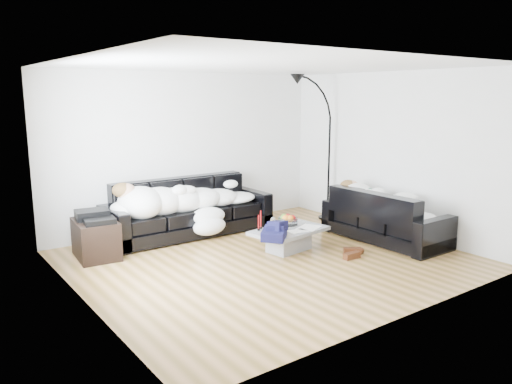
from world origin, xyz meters
TOP-DOWN VIEW (x-y plane):
  - ground at (0.00, 0.00)m, footprint 5.00×5.00m
  - wall_back at (0.00, 2.25)m, footprint 5.00×0.02m
  - wall_left at (-2.50, 0.00)m, footprint 0.02×4.50m
  - wall_right at (2.50, 0.00)m, footprint 0.02×4.50m
  - ceiling at (0.00, 0.00)m, footprint 5.00×5.00m
  - sofa_back at (-0.26, 1.78)m, footprint 2.71×0.94m
  - sofa_right at (2.03, -0.32)m, footprint 0.84×1.96m
  - sleeper_back at (-0.26, 1.73)m, footprint 2.29×0.79m
  - sleeper_right at (2.03, -0.32)m, footprint 0.71×1.68m
  - teal_cushion at (1.97, 0.29)m, footprint 0.42×0.38m
  - coffee_table at (0.48, 0.15)m, footprint 1.19×0.80m
  - fruit_bowl at (0.62, 0.34)m, footprint 0.35×0.35m
  - wine_glass_a at (0.27, 0.26)m, footprint 0.10×0.10m
  - wine_glass_b at (0.21, 0.14)m, footprint 0.09×0.09m
  - wine_glass_c at (0.35, 0.14)m, footprint 0.08×0.08m
  - candle_left at (0.08, 0.35)m, footprint 0.04×0.04m
  - candle_right at (0.16, 0.41)m, footprint 0.05×0.05m
  - newspaper_a at (0.76, 0.03)m, footprint 0.43×0.39m
  - newspaper_b at (0.49, -0.03)m, footprint 0.28×0.21m
  - navy_jacket at (0.06, -0.09)m, footprint 0.51×0.49m
  - shoes at (1.03, -0.58)m, footprint 0.50×0.41m
  - av_cabinet at (-1.88, 1.49)m, footprint 0.60×0.81m
  - stereo at (-1.88, 1.49)m, footprint 0.49×0.40m
  - floor_lamp at (2.29, 1.23)m, footprint 0.86×0.43m

SIDE VIEW (x-z plane):
  - ground at x=0.00m, z-range 0.00..0.00m
  - shoes at x=1.03m, z-range 0.00..0.10m
  - coffee_table at x=0.48m, z-range 0.00..0.32m
  - av_cabinet at x=-1.88m, z-range 0.00..0.53m
  - newspaper_b at x=0.49m, z-range 0.33..0.33m
  - newspaper_a at x=0.76m, z-range 0.33..0.33m
  - sofa_right at x=2.03m, z-range 0.00..0.79m
  - wine_glass_c at x=0.35m, z-range 0.32..0.49m
  - fruit_bowl at x=0.62m, z-range 0.32..0.50m
  - wine_glass_b at x=0.21m, z-range 0.32..0.50m
  - wine_glass_a at x=0.27m, z-range 0.32..0.51m
  - candle_left at x=0.08m, z-range 0.32..0.54m
  - sofa_back at x=-0.26m, z-range 0.00..0.89m
  - candle_right at x=0.16m, z-range 0.32..0.59m
  - navy_jacket at x=0.06m, z-range 0.40..0.60m
  - stereo at x=-1.88m, z-range 0.53..0.66m
  - sleeper_right at x=2.03m, z-range 0.42..0.83m
  - sleeper_back at x=-0.26m, z-range 0.42..0.88m
  - teal_cushion at x=1.97m, z-range 0.62..0.82m
  - floor_lamp at x=2.29m, z-range 0.00..2.26m
  - wall_back at x=0.00m, z-range 0.00..2.60m
  - wall_left at x=-2.50m, z-range 0.00..2.60m
  - wall_right at x=2.50m, z-range 0.00..2.60m
  - ceiling at x=0.00m, z-range 2.60..2.60m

